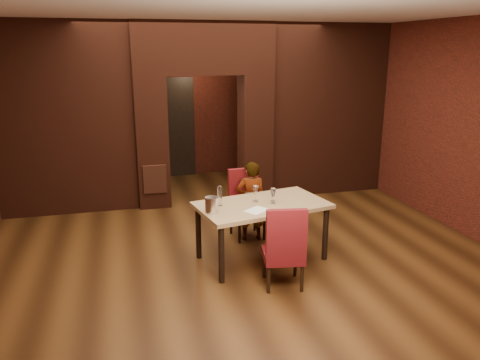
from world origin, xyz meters
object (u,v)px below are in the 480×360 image
object	(u,v)px
potted_plant	(277,218)
chair_near	(283,245)
person_seated	(251,201)
wine_glass_c	(273,196)
chair_far	(247,205)
wine_glass_b	(273,195)
wine_glass_a	(256,194)
water_bottle	(220,196)
wine_bucket	(212,205)
dining_table	(262,231)

from	to	relation	value
potted_plant	chair_near	bearing A→B (deg)	-106.82
person_seated	wine_glass_c	xyz separation A→B (m)	(0.09, -0.72, 0.29)
chair_far	potted_plant	bearing A→B (deg)	7.33
wine_glass_b	wine_glass_c	world-z (taller)	wine_glass_c
chair_far	wine_glass_a	size ratio (longest dim) A/B	4.85
chair_far	wine_glass_c	size ratio (longest dim) A/B	5.05
water_bottle	chair_far	bearing A→B (deg)	51.90
wine_bucket	water_bottle	world-z (taller)	water_bottle
wine_glass_c	potted_plant	world-z (taller)	wine_glass_c
wine_glass_a	chair_near	bearing A→B (deg)	-84.17
water_bottle	person_seated	bearing A→B (deg)	46.58
wine_glass_a	wine_glass_b	bearing A→B (deg)	-14.72
dining_table	potted_plant	bearing A→B (deg)	48.36
chair_near	water_bottle	xyz separation A→B (m)	(-0.58, 0.81, 0.41)
chair_near	wine_glass_b	distance (m)	0.89
chair_near	potted_plant	bearing A→B (deg)	-97.17
dining_table	wine_glass_a	distance (m)	0.51
wine_bucket	wine_glass_a	bearing A→B (deg)	24.56
wine_glass_b	water_bottle	xyz separation A→B (m)	(-0.72, 0.01, 0.04)
dining_table	chair_far	xyz separation A→B (m)	(0.02, 0.79, 0.12)
person_seated	wine_glass_c	size ratio (longest dim) A/B	5.88
person_seated	wine_glass_a	distance (m)	0.66
wine_bucket	wine_glass_c	bearing A→B (deg)	10.38
wine_glass_b	water_bottle	size ratio (longest dim) A/B	0.67
chair_far	wine_glass_b	distance (m)	0.84
dining_table	water_bottle	world-z (taller)	water_bottle
dining_table	chair_far	distance (m)	0.79
chair_near	wine_bucket	bearing A→B (deg)	-27.79
wine_glass_a	chair_far	bearing A→B (deg)	83.52
wine_glass_b	wine_glass_c	distance (m)	0.09
wine_glass_a	wine_bucket	xyz separation A→B (m)	(-0.65, -0.30, -0.00)
person_seated	water_bottle	world-z (taller)	person_seated
person_seated	wine_glass_b	world-z (taller)	person_seated
person_seated	water_bottle	xyz separation A→B (m)	(-0.60, -0.63, 0.33)
chair_near	wine_glass_a	distance (m)	0.95
dining_table	water_bottle	distance (m)	0.77
water_bottle	wine_glass_a	bearing A→B (deg)	6.11
chair_near	person_seated	size ratio (longest dim) A/B	0.86
person_seated	water_bottle	bearing A→B (deg)	52.35
person_seated	wine_glass_a	bearing A→B (deg)	85.67
chair_far	dining_table	bearing A→B (deg)	-96.19
chair_far	wine_glass_a	distance (m)	0.78
wine_bucket	dining_table	bearing A→B (deg)	15.00
person_seated	wine_glass_a	size ratio (longest dim) A/B	5.65
person_seated	wine_glass_b	distance (m)	0.71
chair_far	wine_glass_c	distance (m)	0.91
person_seated	dining_table	bearing A→B (deg)	92.01
chair_near	wine_glass_a	xyz separation A→B (m)	(-0.09, 0.86, 0.38)
wine_bucket	potted_plant	size ratio (longest dim) A/B	0.47
wine_glass_c	wine_bucket	bearing A→B (deg)	-169.62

